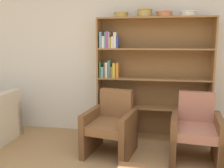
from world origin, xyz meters
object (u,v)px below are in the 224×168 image
Objects in this scene: bowl_brass at (164,14)px; bowl_slate at (188,13)px; bowl_stoneware at (121,15)px; armchair_leather at (111,126)px; bookshelf at (142,83)px; bowl_olive at (145,13)px; armchair_cushioned at (196,131)px.

bowl_brass is 1.05× the size of bowl_slate.
armchair_leather is (-0.04, -0.69, -1.61)m from bowl_stoneware.
bowl_slate reaches higher than armchair_leather.
bookshelf is at bearing -109.25° from armchair_leather.
bowl_stoneware is 0.97× the size of bowl_slate.
bowl_olive is 0.28× the size of armchair_cushioned.
bowl_slate is (1.02, -0.00, -0.00)m from bowl_stoneware.
bookshelf is 1.16m from armchair_cushioned.
armchair_leather is at bearing 5.78° from armchair_cushioned.
bowl_olive reaches higher than bowl_stoneware.
bowl_olive is 0.65m from bowl_slate.
bowl_brass reaches higher than armchair_cushioned.
bowl_stoneware is 0.67m from bowl_brass.
bowl_olive is 0.97× the size of bowl_brass.
armchair_cushioned is (0.45, -0.69, -1.61)m from bowl_brass.
bowl_olive is (0.01, -0.02, 1.12)m from bookshelf.
bowl_brass is at bearing -3.27° from bookshelf.
armchair_leather is at bearing -136.02° from bowl_brass.
bookshelf is at bearing 2.88° from bowl_stoneware.
bookshelf is 1.14m from bowl_brass.
bookshelf is 2.20× the size of armchair_leather.
bowl_brass is at bearing -51.32° from armchair_cushioned.
bookshelf is 1.12m from bowl_olive.
armchair_leather is at bearing -147.04° from bowl_slate.
bowl_stoneware reaches higher than armchair_cushioned.
bowl_brass is (0.30, 0.00, -0.02)m from bowl_olive.
bowl_slate is 0.27× the size of armchair_leather.
bowl_slate reaches higher than armchair_cushioned.
armchair_cushioned is at bearing -169.71° from armchair_leather.
bowl_slate is 0.27× the size of armchair_cushioned.
bowl_stoneware is 0.96× the size of bowl_olive.
bowl_slate is at bearing -136.78° from armchair_leather.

